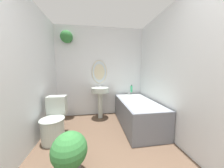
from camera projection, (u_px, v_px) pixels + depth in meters
wall_back at (98, 70)px, 3.11m from camera, size 2.46×0.30×2.40m
wall_left at (17, 74)px, 1.50m from camera, size 0.06×3.02×2.40m
wall_right at (178, 73)px, 1.87m from camera, size 0.06×3.02×2.40m
toilet at (54, 122)px, 2.03m from camera, size 0.40×0.60×0.75m
pedestal_sink at (100, 94)px, 2.91m from camera, size 0.45×0.45×0.90m
bathtub at (137, 112)px, 2.56m from camera, size 0.74×1.48×0.64m
shampoo_bottle at (131, 89)px, 3.12m from camera, size 0.06×0.06×0.21m
potted_plant at (70, 152)px, 1.29m from camera, size 0.41×0.41×0.55m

